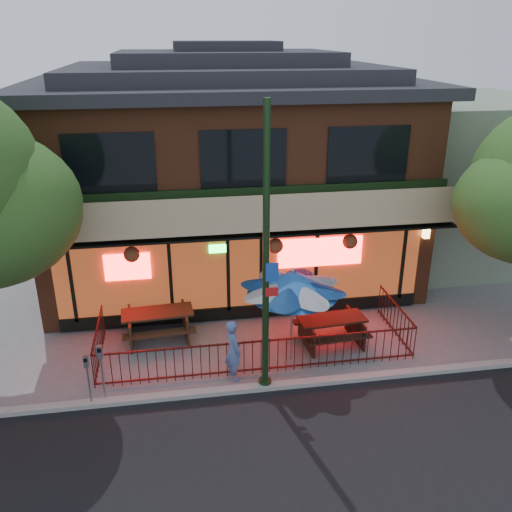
{
  "coord_description": "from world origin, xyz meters",
  "views": [
    {
      "loc": [
        -2.02,
        -11.53,
        8.19
      ],
      "look_at": [
        0.16,
        2.0,
        2.55
      ],
      "focal_mm": 38.0,
      "sensor_mm": 36.0,
      "label": 1
    }
  ],
  "objects_px": {
    "picnic_table_right": "(331,326)",
    "pedestrian": "(233,350)",
    "picnic_table_left": "(158,321)",
    "parking_meter_far": "(87,372)",
    "parking_meter_near": "(101,364)",
    "patio_umbrella": "(293,283)",
    "street_light": "(266,272)"
  },
  "relations": [
    {
      "from": "patio_umbrella",
      "to": "parking_meter_far",
      "type": "bearing_deg",
      "value": -166.98
    },
    {
      "from": "patio_umbrella",
      "to": "pedestrian",
      "type": "xyz_separation_m",
      "value": [
        -1.64,
        -0.6,
        -1.47
      ]
    },
    {
      "from": "patio_umbrella",
      "to": "parking_meter_near",
      "type": "xyz_separation_m",
      "value": [
        -4.79,
        -1.1,
        -1.24
      ]
    },
    {
      "from": "street_light",
      "to": "parking_meter_near",
      "type": "relative_size",
      "value": 4.48
    },
    {
      "from": "pedestrian",
      "to": "picnic_table_right",
      "type": "bearing_deg",
      "value": -87.71
    },
    {
      "from": "street_light",
      "to": "parking_meter_far",
      "type": "bearing_deg",
      "value": -178.95
    },
    {
      "from": "parking_meter_near",
      "to": "parking_meter_far",
      "type": "distance_m",
      "value": 0.35
    },
    {
      "from": "street_light",
      "to": "pedestrian",
      "type": "distance_m",
      "value": 2.49
    },
    {
      "from": "parking_meter_near",
      "to": "street_light",
      "type": "bearing_deg",
      "value": -0.04
    },
    {
      "from": "picnic_table_right",
      "to": "parking_meter_near",
      "type": "relative_size",
      "value": 1.28
    },
    {
      "from": "picnic_table_left",
      "to": "patio_umbrella",
      "type": "relative_size",
      "value": 0.79
    },
    {
      "from": "picnic_table_left",
      "to": "parking_meter_near",
      "type": "bearing_deg",
      "value": -114.12
    },
    {
      "from": "picnic_table_left",
      "to": "picnic_table_right",
      "type": "distance_m",
      "value": 4.96
    },
    {
      "from": "picnic_table_right",
      "to": "parking_meter_far",
      "type": "distance_m",
      "value": 6.68
    },
    {
      "from": "street_light",
      "to": "parking_meter_near",
      "type": "distance_m",
      "value": 4.41
    },
    {
      "from": "picnic_table_right",
      "to": "parking_meter_near",
      "type": "height_order",
      "value": "parking_meter_near"
    },
    {
      "from": "street_light",
      "to": "picnic_table_left",
      "type": "relative_size",
      "value": 3.31
    },
    {
      "from": "pedestrian",
      "to": "parking_meter_far",
      "type": "relative_size",
      "value": 1.21
    },
    {
      "from": "picnic_table_left",
      "to": "parking_meter_far",
      "type": "xyz_separation_m",
      "value": [
        -1.57,
        -2.88,
        0.36
      ]
    },
    {
      "from": "parking_meter_far",
      "to": "picnic_table_left",
      "type": "bearing_deg",
      "value": 61.43
    },
    {
      "from": "street_light",
      "to": "picnic_table_right",
      "type": "distance_m",
      "value": 3.85
    },
    {
      "from": "picnic_table_left",
      "to": "picnic_table_right",
      "type": "xyz_separation_m",
      "value": [
        4.85,
        -1.06,
        -0.04
      ]
    },
    {
      "from": "patio_umbrella",
      "to": "picnic_table_right",
      "type": "bearing_deg",
      "value": 26.14
    },
    {
      "from": "picnic_table_right",
      "to": "pedestrian",
      "type": "height_order",
      "value": "pedestrian"
    },
    {
      "from": "picnic_table_left",
      "to": "street_light",
      "type": "bearing_deg",
      "value": -46.78
    },
    {
      "from": "parking_meter_far",
      "to": "patio_umbrella",
      "type": "bearing_deg",
      "value": 13.02
    },
    {
      "from": "picnic_table_left",
      "to": "patio_umbrella",
      "type": "bearing_deg",
      "value": -25.69
    },
    {
      "from": "street_light",
      "to": "parking_meter_near",
      "type": "xyz_separation_m",
      "value": [
        -3.89,
        0.0,
        -2.09
      ]
    },
    {
      "from": "picnic_table_right",
      "to": "parking_meter_near",
      "type": "bearing_deg",
      "value": -164.04
    },
    {
      "from": "parking_meter_near",
      "to": "parking_meter_far",
      "type": "bearing_deg",
      "value": -165.73
    },
    {
      "from": "parking_meter_far",
      "to": "picnic_table_right",
      "type": "bearing_deg",
      "value": 15.88
    },
    {
      "from": "parking_meter_far",
      "to": "parking_meter_near",
      "type": "bearing_deg",
      "value": 14.27
    }
  ]
}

